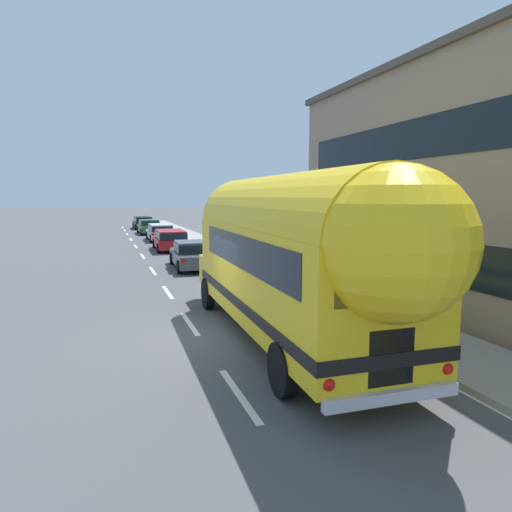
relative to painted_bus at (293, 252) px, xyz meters
name	(u,v)px	position (x,y,z in m)	size (l,w,h in m)	color
ground_plane	(198,336)	(-1.96, 1.59, -2.30)	(300.00, 300.00, 0.00)	#4C4C4F
lane_markings	(202,263)	(0.83, 14.36, -2.30)	(4.10, 80.00, 0.01)	silver
sidewalk_slab	(260,267)	(3.21, 11.59, -2.23)	(2.40, 90.00, 0.15)	gray
painted_bus	(293,252)	(0.00, 0.00, 0.00)	(2.79, 11.35, 4.12)	yellow
car_lead	(192,254)	(0.03, 12.80, -1.57)	(2.02, 4.54, 1.37)	#474C51
car_second	(170,239)	(0.08, 20.78, -1.51)	(2.10, 4.59, 1.37)	#A5191E
car_third	(160,231)	(0.23, 27.72, -1.52)	(1.91, 4.51, 1.37)	silver
car_fourth	(149,226)	(0.08, 35.10, -1.56)	(2.05, 4.70, 1.37)	#196633
car_fifth	(143,222)	(0.09, 42.26, -1.50)	(1.99, 4.79, 1.37)	black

